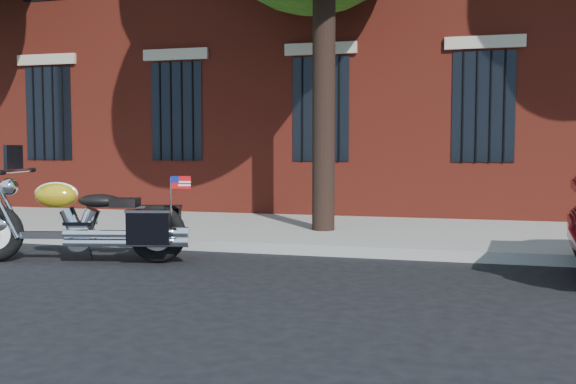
# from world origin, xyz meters

# --- Properties ---
(ground) EXTENTS (120.00, 120.00, 0.00)m
(ground) POSITION_xyz_m (0.00, 0.00, 0.00)
(ground) COLOR black
(ground) RESTS_ON ground
(curb) EXTENTS (40.00, 0.16, 0.15)m
(curb) POSITION_xyz_m (0.00, 1.38, 0.07)
(curb) COLOR gray
(curb) RESTS_ON ground
(sidewalk) EXTENTS (40.00, 3.60, 0.15)m
(sidewalk) POSITION_xyz_m (0.00, 3.26, 0.07)
(sidewalk) COLOR gray
(sidewalk) RESTS_ON ground
(motorcycle) EXTENTS (2.98, 1.23, 1.49)m
(motorcycle) POSITION_xyz_m (-1.99, 0.08, 0.51)
(motorcycle) COLOR black
(motorcycle) RESTS_ON ground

